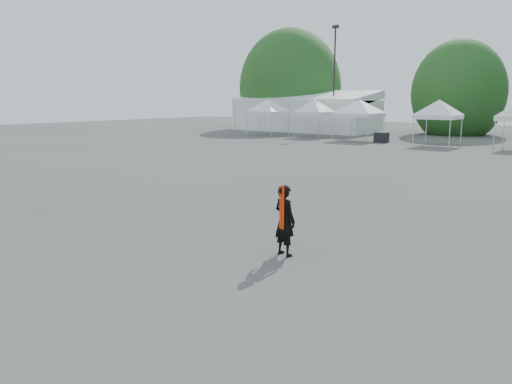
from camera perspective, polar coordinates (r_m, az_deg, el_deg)
The scene contains 11 objects.
ground at distance 12.44m, azimuth 1.94°, elevation -5.38°, with size 120.00×120.00×0.00m, color #474442.
marquee at distance 53.29m, azimuth 5.58°, elevation 9.06°, with size 15.00×6.25×4.23m.
light_pole_west at distance 50.37m, azimuth 8.93°, elevation 13.22°, with size 0.60×0.25×10.30m.
tree_far_w at distance 58.00m, azimuth 3.91°, elevation 11.75°, with size 4.80×4.80×7.30m.
tree_mid_w at distance 51.85m, azimuth 22.08°, elevation 10.47°, with size 4.16×4.16×6.33m.
tent_a at distance 47.40m, azimuth 1.41°, elevation 10.23°, with size 4.30×4.30×3.88m.
tent_b at distance 45.34m, azimuth 6.67°, elevation 10.14°, with size 3.86×3.86×3.88m.
tent_c at distance 42.39m, azimuth 11.73°, elevation 9.96°, with size 4.63×4.63×3.88m.
tent_d at distance 39.17m, azimuth 20.21°, elevation 9.48°, with size 3.99×3.99×3.88m.
man at distance 11.00m, azimuth 3.30°, elevation -3.25°, with size 0.65×0.49×1.59m.
crate_west at distance 40.50m, azimuth 14.15°, elevation 6.07°, with size 1.03×0.80×0.80m, color black.
Camera 1 is at (7.14, -9.59, 3.45)m, focal length 35.00 mm.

